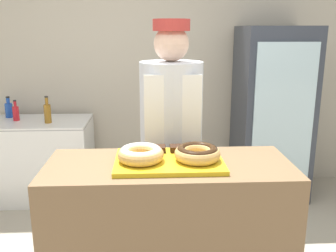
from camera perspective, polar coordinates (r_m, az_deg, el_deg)
The scene contains 13 objects.
wall_back at distance 4.02m, azimuth -1.46°, elevation 9.94°, with size 8.00×0.06×2.70m.
display_counter at distance 2.22m, azimuth 0.13°, elevation -17.61°, with size 1.32×0.55×0.98m.
serving_tray at distance 2.00m, azimuth 0.14°, elevation -5.38°, with size 0.57×0.40×0.02m.
donut_light_glaze at distance 1.96m, azimuth -4.16°, elevation -4.21°, with size 0.24×0.24×0.08m.
donut_chocolate_glaze at distance 1.97m, azimuth 4.49°, elevation -4.07°, with size 0.24×0.24×0.08m.
brownie_back_left at distance 2.12m, azimuth -1.47°, elevation -3.46°, with size 0.08×0.08×0.03m.
brownie_back_right at distance 2.12m, azimuth 1.38°, elevation -3.42°, with size 0.08×0.08×0.03m.
baker_person at distance 2.56m, azimuth 0.49°, elevation -2.86°, with size 0.42×0.42×1.73m.
beverage_fridge at distance 3.90m, azimuth 15.50°, elevation 1.86°, with size 0.68×0.68×1.70m.
chest_freezer at distance 3.99m, azimuth -18.69°, elevation -4.79°, with size 0.98×0.61×0.80m.
bottle_blue at distance 4.12m, azimuth -23.08°, elevation 2.34°, with size 0.08×0.08×0.21m.
bottle_red at distance 3.95m, azimuth -22.17°, elevation 1.89°, with size 0.06×0.06×0.20m.
bottle_amber at distance 3.74m, azimuth -17.89°, elevation 1.95°, with size 0.07×0.07×0.26m.
Camera 1 is at (-0.10, -1.88, 1.67)m, focal length 40.00 mm.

